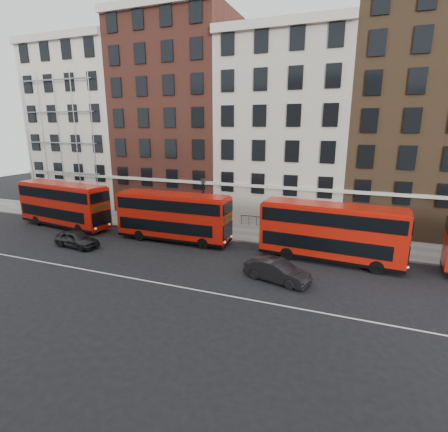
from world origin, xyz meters
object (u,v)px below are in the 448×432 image
at_px(car_rear, 77,239).
at_px(bus_c, 330,231).
at_px(bus_a, 63,204).
at_px(car_front, 277,271).
at_px(bus_b, 173,216).

bearing_deg(car_rear, bus_c, -71.83).
height_order(bus_a, car_front, bus_a).
bearing_deg(bus_c, bus_a, -176.08).
relative_size(bus_a, car_rear, 2.63).
bearing_deg(bus_c, car_front, -116.08).
distance_m(car_rear, car_front, 17.24).
height_order(bus_b, bus_c, bus_c).
distance_m(bus_c, car_front, 5.91).
relative_size(bus_b, car_rear, 2.49).
bearing_deg(car_front, bus_a, 92.85).
distance_m(bus_b, car_front, 11.63).
bearing_deg(car_rear, bus_a, 57.86).
xyz_separation_m(bus_c, car_front, (-2.84, -4.92, -1.62)).
bearing_deg(bus_a, bus_c, 7.49).
relative_size(bus_c, car_rear, 2.57).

